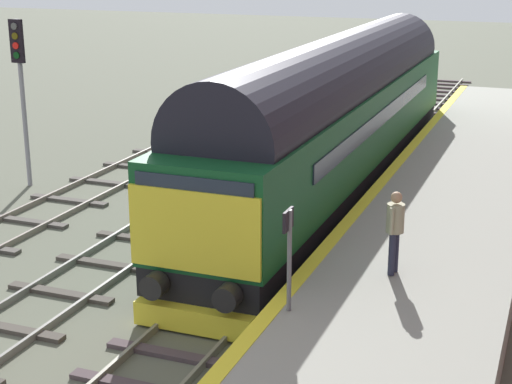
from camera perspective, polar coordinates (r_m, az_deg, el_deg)
The scene contains 9 objects.
ground_plane at distance 18.22m, azimuth -0.04°, elevation -5.75°, with size 140.00×140.00×0.00m, color #595C4C.
track_main at distance 18.20m, azimuth -0.04°, elevation -5.59°, with size 2.50×60.00×0.15m.
track_adjacent_west at distance 19.60m, azimuth -9.36°, elevation -4.14°, with size 2.50×60.00×0.15m.
track_adjacent_far_west at distance 21.56m, azimuth -17.59°, elevation -2.77°, with size 2.50×60.00×0.15m.
station_platform at distance 17.15m, azimuth 11.30°, elevation -5.77°, with size 4.00×44.00×1.01m.
diesel_locomotive at distance 23.56m, azimuth 5.85°, elevation 5.71°, with size 2.74×19.95×4.68m.
signal_post_far at distance 25.12m, azimuth -16.38°, elevation 7.67°, with size 0.44×0.22×5.07m.
platform_number_sign at distance 13.59m, azimuth 2.35°, elevation -3.71°, with size 0.10×0.44×1.83m.
waiting_passenger at distance 15.45m, azimuth 9.86°, elevation -2.33°, with size 0.38×0.51×1.64m.
Camera 1 is at (6.10, -15.68, 6.99)m, focal length 56.26 mm.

